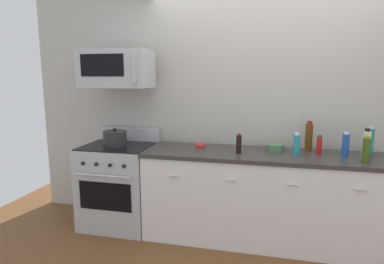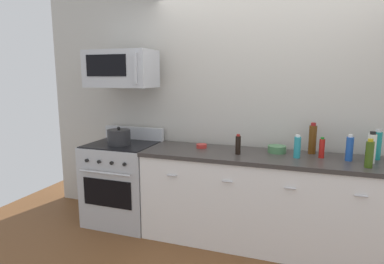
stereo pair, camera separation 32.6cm
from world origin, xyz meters
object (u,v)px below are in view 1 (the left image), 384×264
Objects in this scene: bottle_dish_soap at (296,145)px; bottle_soy_sauce_dark at (239,144)px; microwave at (116,69)px; bottle_soda_blue at (346,145)px; bottle_wine_amber at (309,137)px; bottle_hot_sauce_red at (319,145)px; range_oven at (119,184)px; bottle_vinegar_white at (366,144)px; bottle_olive_oil at (366,150)px; bottle_sparkling_teal at (370,141)px; bowl_red_small at (200,146)px; bowl_green_glaze at (275,147)px; stockpot at (115,139)px.

bottle_dish_soap is 1.10× the size of bottle_soy_sauce_dark.
bottle_soda_blue is at bearing -0.39° from microwave.
bottle_soda_blue is 0.78× the size of bottle_wine_amber.
bottle_soda_blue is at bearing -8.12° from bottle_hot_sauce_red.
bottle_wine_amber is 1.41× the size of bottle_dish_soap.
range_oven is at bearing 179.59° from bottle_dish_soap.
range_oven is at bearing -90.29° from microwave.
bottle_vinegar_white is at bearing 3.30° from bottle_soy_sauce_dark.
bottle_dish_soap is 0.55m from bottle_soy_sauce_dark.
bottle_dish_soap is at bearing 165.72° from bottle_olive_oil.
bottle_dish_soap is at bearing 4.81° from bottle_soy_sauce_dark.
bottle_sparkling_teal reaches higher than bottle_olive_oil.
bowl_red_small is (-1.58, 0.09, -0.11)m from bottle_vinegar_white.
bottle_sparkling_teal is at bearing 14.30° from bottle_dish_soap.
microwave is at bearing 175.25° from bottle_olive_oil.
bottle_wine_amber reaches higher than bowl_red_small.
bottle_soy_sauce_dark is (-0.55, -0.05, -0.01)m from bottle_dish_soap.
range_oven is 2.17m from bottle_hot_sauce_red.
bottle_soda_blue is (2.32, -0.02, -0.72)m from microwave.
bottle_soda_blue is at bearing 124.06° from bottle_olive_oil.
bottle_soda_blue is at bearing -10.03° from bowl_green_glaze.
bottle_dish_soap is at bearing -165.70° from bottle_sparkling_teal.
bottle_hot_sauce_red reaches higher than bowl_red_small.
bottle_hot_sauce_red is at bearing 19.14° from bottle_dish_soap.
microwave reaches higher than bottle_dish_soap.
bottle_wine_amber reaches higher than bottle_hot_sauce_red.
microwave is 3.06× the size of bottle_olive_oil.
bottle_dish_soap is (1.88, -0.06, -0.73)m from microwave.
bottle_vinegar_white reaches higher than bottle_hot_sauce_red.
microwave is 3.82× the size of bottle_hot_sauce_red.
bottle_olive_oil is at bearing -109.73° from bottle_sparkling_teal.
bottle_vinegar_white is (0.40, -0.05, 0.04)m from bottle_hot_sauce_red.
bottle_wine_amber is 1.71× the size of bowl_green_glaze.
microwave is 6.68× the size of bowl_red_small.
bottle_wine_amber reaches higher than bottle_vinegar_white.
bottle_hot_sauce_red is 0.98× the size of bottle_soy_sauce_dark.
stockpot is at bearing 179.73° from bottle_soy_sauce_dark.
bottle_hot_sauce_red is 0.82× the size of bottle_soda_blue.
bottle_soy_sauce_dark is 1.33m from stockpot.
bottle_wine_amber is 0.26m from bottle_dish_soap.
microwave is 2.66× the size of bottle_sparkling_teal.
bottle_vinegar_white is (2.49, 0.01, 0.58)m from range_oven.
stockpot reaches higher than bowl_green_glaze.
bottle_sparkling_teal is at bearing 3.60° from range_oven.
bowl_red_small is at bearing 173.51° from bottle_dish_soap.
bottle_dish_soap is at bearing -6.49° from bowl_red_small.
bowl_green_glaze is at bearing 169.97° from bottle_soda_blue.
bottle_sparkling_teal reaches higher than bottle_dish_soap.
bottle_olive_oil is 2.19× the size of bowl_red_small.
bottle_soda_blue is 0.17m from bottle_vinegar_white.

